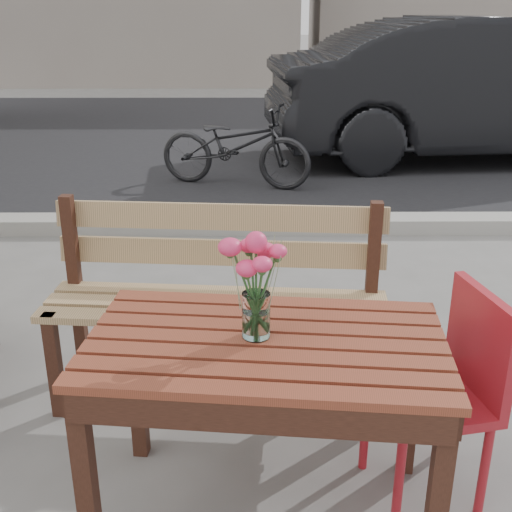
{
  "coord_description": "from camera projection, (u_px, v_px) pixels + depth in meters",
  "views": [
    {
      "loc": [
        -0.04,
        -1.88,
        1.7
      ],
      "look_at": [
        -0.03,
        -0.01,
        0.96
      ],
      "focal_mm": 45.0,
      "sensor_mm": 36.0,
      "label": 1
    }
  ],
  "objects": [
    {
      "name": "main_bench",
      "position": [
        218.0,
        279.0,
        2.85
      ],
      "size": [
        1.53,
        0.56,
        0.93
      ],
      "rotation": [
        0.0,
        0.0,
        -0.08
      ],
      "color": "olive",
      "rests_on": "ground"
    },
    {
      "name": "bicycle",
      "position": [
        235.0,
        146.0,
        6.32
      ],
      "size": [
        1.63,
        0.96,
        0.81
      ],
      "primitive_type": "imported",
      "rotation": [
        0.0,
        0.0,
        1.27
      ],
      "color": "black",
      "rests_on": "ground"
    },
    {
      "name": "main_table",
      "position": [
        266.0,
        371.0,
        2.08
      ],
      "size": [
        1.21,
        0.78,
        0.71
      ],
      "rotation": [
        0.0,
        0.0,
        -0.1
      ],
      "color": "brown",
      "rests_on": "ground"
    },
    {
      "name": "ground",
      "position": [
        263.0,
        497.0,
        2.37
      ],
      "size": [
        80.0,
        80.0,
        0.0
      ],
      "primitive_type": "plane",
      "color": "#63615E",
      "rests_on": "ground"
    },
    {
      "name": "parked_car",
      "position": [
        480.0,
        90.0,
        7.37
      ],
      "size": [
        4.95,
        2.12,
        1.59
      ],
      "primitive_type": "imported",
      "rotation": [
        0.0,
        0.0,
        1.66
      ],
      "color": "black",
      "rests_on": "ground"
    },
    {
      "name": "main_vase",
      "position": [
        256.0,
        273.0,
        1.98
      ],
      "size": [
        0.19,
        0.19,
        0.35
      ],
      "color": "white",
      "rests_on": "main_table"
    },
    {
      "name": "street",
      "position": [
        256.0,
        167.0,
        7.08
      ],
      "size": [
        30.0,
        8.12,
        0.12
      ],
      "color": "black",
      "rests_on": "ground"
    },
    {
      "name": "red_chair",
      "position": [
        449.0,
        382.0,
        2.26
      ],
      "size": [
        0.46,
        0.46,
        0.79
      ],
      "rotation": [
        0.0,
        0.0,
        -1.37
      ],
      "color": "maroon",
      "rests_on": "ground"
    }
  ]
}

